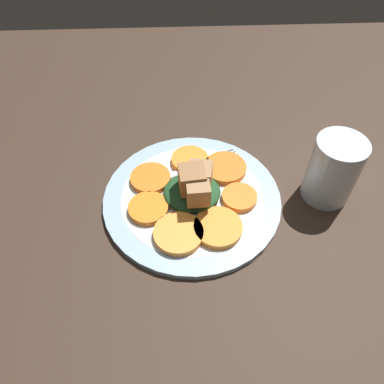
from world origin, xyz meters
The scene contains 12 objects.
table_slab centered at (0.00, 0.00, 1.00)cm, with size 120.00×120.00×2.00cm, color #38281E.
plate centered at (0.00, 0.00, 2.52)cm, with size 28.61×28.61×1.05cm.
carrot_slice_0 centered at (-5.90, -5.61, 3.58)cm, with size 7.24×7.24×0.96cm, color orange.
carrot_slice_1 centered at (0.38, -7.77, 3.58)cm, with size 6.44×6.44×0.96cm, color orange.
carrot_slice_2 centered at (6.75, -3.74, 3.58)cm, with size 6.65×6.65×0.96cm, color orange.
carrot_slice_3 centered at (6.92, 2.55, 3.58)cm, with size 6.24×6.24×0.96cm, color orange.
carrot_slice_4 centered at (2.33, 7.45, 3.58)cm, with size 7.45×7.45×0.96cm, color #F99438.
carrot_slice_5 centered at (-3.58, 6.64, 3.58)cm, with size 7.32×7.32×0.96cm, color orange.
carrot_slice_6 centered at (-7.50, 1.01, 3.58)cm, with size 5.63×5.63×0.96cm, color orange.
center_pile centered at (-0.27, 0.23, 5.56)cm, with size 9.12×8.26×5.96cm.
fork centered at (-0.16, -5.99, 3.30)cm, with size 17.79×9.20×0.40cm.
water_glass centered at (-21.90, -0.58, 7.53)cm, with size 7.74×7.74×11.06cm.
Camera 1 is at (1.74, 38.55, 49.36)cm, focal length 35.00 mm.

